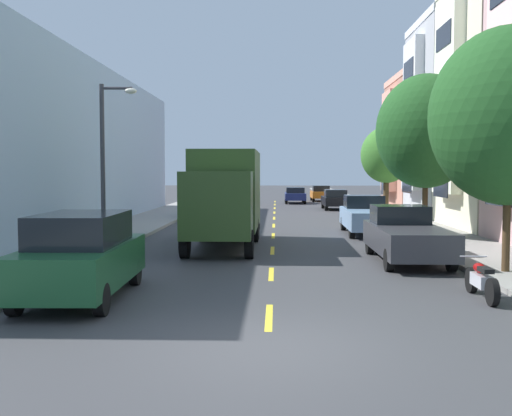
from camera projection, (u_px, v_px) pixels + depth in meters
name	position (u px, v px, depth m)	size (l,w,h in m)	color
ground_plane	(274.00, 215.00, 39.86)	(160.00, 160.00, 0.00)	#38383A
sidewalk_left	(161.00, 216.00, 38.10)	(3.20, 120.00, 0.14)	gray
sidewalk_right	(388.00, 216.00, 37.62)	(3.20, 120.00, 0.14)	gray
lane_centerline_dashes	(274.00, 222.00, 34.37)	(0.14, 47.20, 0.01)	yellow
townhouse_fourth_dove_grey	(504.00, 122.00, 36.70)	(11.27, 7.48, 12.03)	#A8A8AD
townhouse_fifth_terracotta	(481.00, 146.00, 44.39)	(13.70, 7.48, 9.81)	#B27560
street_tree_nearest	(509.00, 116.00, 16.27)	(4.25, 4.25, 6.62)	#47331E
street_tree_second	(426.00, 131.00, 25.32)	(4.17, 4.17, 6.78)	#47331E
street_tree_third	(387.00, 155.00, 34.42)	(2.92, 2.92, 5.26)	#47331E
street_lamp	(107.00, 151.00, 21.68)	(1.35, 0.28, 5.83)	#38383D
delivery_box_truck	(226.00, 193.00, 23.12)	(2.43, 7.94, 3.65)	#2D471E
parked_pickup_sky	(367.00, 216.00, 27.70)	(2.05, 5.32, 1.73)	#7A9EC6
parked_hatchback_black	(335.00, 199.00, 45.04)	(1.79, 4.02, 1.50)	black
parked_hatchback_orange	(321.00, 193.00, 57.54)	(1.78, 4.02, 1.50)	orange
parked_suv_forest	(81.00, 255.00, 13.59)	(2.08, 4.85, 1.93)	#194C28
parked_pickup_charcoal	(406.00, 235.00, 19.26)	(2.01, 5.30, 1.73)	#333338
parked_pickup_burgundy	(220.00, 196.00, 48.75)	(2.08, 5.33, 1.73)	maroon
parked_wagon_silver	(204.00, 205.00, 36.55)	(1.83, 4.70, 1.50)	#B2B5BA
moving_navy_sedan	(295.00, 195.00, 53.93)	(1.80, 4.50, 1.43)	navy
parked_motorcycle	(481.00, 281.00, 13.59)	(0.62, 2.05, 0.90)	black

